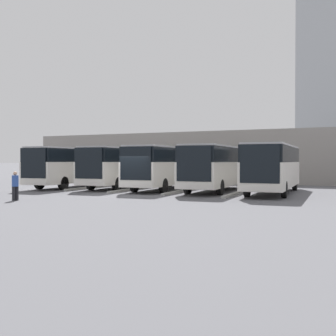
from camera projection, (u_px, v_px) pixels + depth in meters
The scene contains 13 objects.
ground_plane at pixel (130, 195), 27.22m from camera, with size 600.00×600.00×0.00m, color #5B5B60.
bus_0 at pixel (273, 167), 28.29m from camera, with size 3.19×10.89×3.25m.
curb_divider_0 at pixel (237, 193), 27.77m from camera, with size 0.24×7.38×0.15m, color #9E9E99.
bus_1 at pixel (217, 166), 30.32m from camera, with size 3.19×10.89×3.25m.
curb_divider_1 at pixel (183, 191), 29.80m from camera, with size 0.24×7.38×0.15m, color #9E9E99.
bus_2 at pixel (167, 166), 32.10m from camera, with size 3.19×10.89×3.25m.
curb_divider_2 at pixel (133, 189), 31.58m from camera, with size 0.24×7.38×0.15m, color #9E9E99.
bus_3 at pixel (124, 166), 34.29m from camera, with size 3.19×10.89×3.25m.
curb_divider_3 at pixel (92, 187), 33.77m from camera, with size 0.24×7.38×0.15m, color #9E9E99.
bus_4 at pixel (76, 165), 35.09m from camera, with size 3.19×10.89×3.25m.
pedestrian at pixel (15, 185), 23.24m from camera, with size 0.43×0.43×1.61m.
station_building at pixel (226, 157), 45.27m from camera, with size 42.85×11.77×5.14m.
office_tower at pixel (321, 83), 192.83m from camera, with size 19.50×19.50×77.25m.
Camera 1 is at (-14.00, 23.43, 2.20)m, focal length 45.00 mm.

